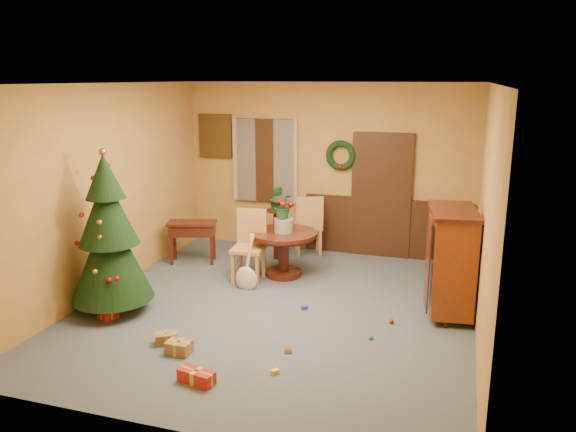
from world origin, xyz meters
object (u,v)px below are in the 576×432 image
at_px(chair_near, 250,243).
at_px(dining_table, 284,245).
at_px(sideboard, 451,258).
at_px(writing_desk, 192,232).
at_px(christmas_tree, 109,237).

bearing_deg(chair_near, dining_table, 29.98).
bearing_deg(dining_table, sideboard, -15.77).
relative_size(dining_table, sideboard, 0.74).
distance_m(chair_near, writing_desk, 1.26).
xyz_separation_m(christmas_tree, writing_desk, (0.06, 2.13, -0.50)).
xyz_separation_m(chair_near, sideboard, (2.90, -0.43, 0.17)).
bearing_deg(chair_near, christmas_tree, -126.48).
distance_m(christmas_tree, sideboard, 4.34).
bearing_deg(christmas_tree, sideboard, 16.81).
xyz_separation_m(chair_near, writing_desk, (-1.18, 0.45, -0.05)).
height_order(chair_near, christmas_tree, christmas_tree).
bearing_deg(writing_desk, dining_table, -6.56).
distance_m(dining_table, chair_near, 0.53).
distance_m(dining_table, sideboard, 2.56).
bearing_deg(chair_near, sideboard, -8.46).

